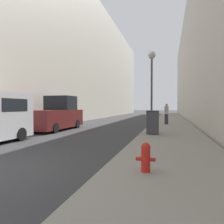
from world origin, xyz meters
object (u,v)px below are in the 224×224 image
Objects in this scene: trash_bin at (153,122)px; pickup_truck at (56,116)px; pedestrian_on_sidewalk at (166,114)px; lamppost at (152,74)px; fire_hydrant at (146,156)px.

trash_bin is 7.20m from pickup_truck.
pedestrian_on_sidewalk reaches higher than trash_bin.
lamppost is at bearing 2.49° from pickup_truck.
lamppost is at bearing 93.68° from fire_hydrant.
pedestrian_on_sidewalk is at bearing 80.23° from lamppost.
lamppost reaches higher than pickup_truck.
trash_bin is at bearing -95.06° from pedestrian_on_sidewalk.
pickup_truck reaches higher than pedestrian_on_sidewalk.
pickup_truck is at bearing -144.57° from pedestrian_on_sidewalk.
fire_hydrant is 0.13× the size of lamppost.
lamppost is at bearing 96.28° from trash_bin.
pickup_truck is at bearing 165.02° from trash_bin.
lamppost is 7.26m from pickup_truck.
fire_hydrant is at bearing -50.82° from pickup_truck.
pickup_truck is (-7.31, 8.98, 0.50)m from fire_hydrant.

